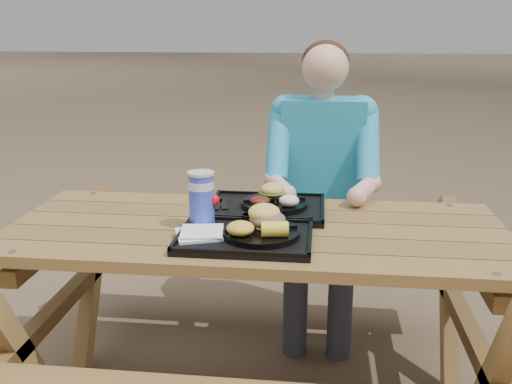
# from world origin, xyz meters

# --- Properties ---
(picnic_table) EXTENTS (1.80, 1.49, 0.75)m
(picnic_table) POSITION_xyz_m (0.00, 0.00, 0.38)
(picnic_table) COLOR #999999
(picnic_table) RESTS_ON ground
(tray_near) EXTENTS (0.45, 0.35, 0.02)m
(tray_near) POSITION_xyz_m (-0.02, -0.14, 0.76)
(tray_near) COLOR black
(tray_near) RESTS_ON picnic_table
(tray_far) EXTENTS (0.45, 0.35, 0.02)m
(tray_far) POSITION_xyz_m (0.02, 0.17, 0.76)
(tray_far) COLOR black
(tray_far) RESTS_ON picnic_table
(plate_near) EXTENTS (0.26, 0.26, 0.02)m
(plate_near) POSITION_xyz_m (0.04, -0.15, 0.78)
(plate_near) COLOR black
(plate_near) RESTS_ON tray_near
(plate_far) EXTENTS (0.26, 0.26, 0.02)m
(plate_far) POSITION_xyz_m (0.05, 0.18, 0.78)
(plate_far) COLOR black
(plate_far) RESTS_ON tray_far
(napkin_stack) EXTENTS (0.19, 0.19, 0.02)m
(napkin_stack) POSITION_xyz_m (-0.18, -0.17, 0.78)
(napkin_stack) COLOR white
(napkin_stack) RESTS_ON tray_near
(soda_cup) EXTENTS (0.09, 0.09, 0.18)m
(soda_cup) POSITION_xyz_m (-0.19, -0.05, 0.86)
(soda_cup) COLOR blue
(soda_cup) RESTS_ON tray_near
(condiment_bbq) EXTENTS (0.05, 0.05, 0.03)m
(condiment_bbq) POSITION_xyz_m (-0.02, -0.02, 0.79)
(condiment_bbq) COLOR #321205
(condiment_bbq) RESTS_ON tray_near
(condiment_mustard) EXTENTS (0.04, 0.04, 0.03)m
(condiment_mustard) POSITION_xyz_m (0.05, -0.02, 0.78)
(condiment_mustard) COLOR gold
(condiment_mustard) RESTS_ON tray_near
(sandwich) EXTENTS (0.12, 0.12, 0.12)m
(sandwich) POSITION_xyz_m (0.05, -0.11, 0.85)
(sandwich) COLOR #F7CA57
(sandwich) RESTS_ON plate_near
(mac_cheese) EXTENTS (0.09, 0.09, 0.05)m
(mac_cheese) POSITION_xyz_m (-0.03, -0.20, 0.81)
(mac_cheese) COLOR yellow
(mac_cheese) RESTS_ON plate_near
(corn_cob) EXTENTS (0.10, 0.10, 0.05)m
(corn_cob) POSITION_xyz_m (0.08, -0.20, 0.82)
(corn_cob) COLOR yellow
(corn_cob) RESTS_ON plate_near
(cutlery_far) EXTENTS (0.06, 0.14, 0.01)m
(cutlery_far) POSITION_xyz_m (-0.15, 0.18, 0.77)
(cutlery_far) COLOR black
(cutlery_far) RESTS_ON tray_far
(burger) EXTENTS (0.10, 0.10, 0.09)m
(burger) POSITION_xyz_m (0.04, 0.24, 0.83)
(burger) COLOR #F0C254
(burger) RESTS_ON plate_far
(baked_beans) EXTENTS (0.08, 0.08, 0.04)m
(baked_beans) POSITION_xyz_m (-0.00, 0.13, 0.81)
(baked_beans) COLOR #561E11
(baked_beans) RESTS_ON plate_far
(potato_salad) EXTENTS (0.08, 0.08, 0.04)m
(potato_salad) POSITION_xyz_m (0.11, 0.13, 0.81)
(potato_salad) COLOR white
(potato_salad) RESTS_ON plate_far
(diner) EXTENTS (0.48, 0.84, 1.28)m
(diner) POSITION_xyz_m (0.23, 0.69, 0.64)
(diner) COLOR teal
(diner) RESTS_ON ground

